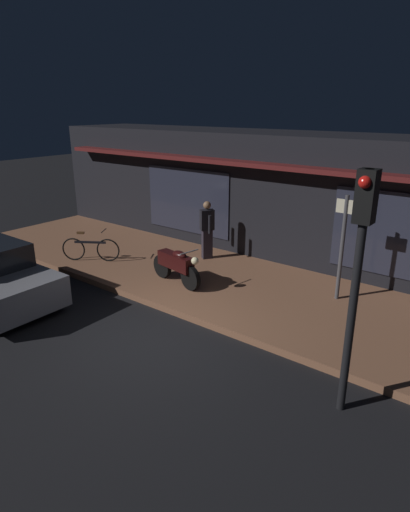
{
  "coord_description": "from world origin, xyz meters",
  "views": [
    {
      "loc": [
        5.52,
        -5.3,
        4.35
      ],
      "look_at": [
        -0.48,
        2.4,
        0.95
      ],
      "focal_mm": 30.5,
      "sensor_mm": 36.0,
      "label": 1
    }
  ],
  "objects_px": {
    "sign_post": "(343,242)",
    "person_photographer": "(207,229)",
    "traffic_light_pole": "(359,254)",
    "motorcycle": "(177,265)",
    "bicycle_parked": "(91,249)"
  },
  "relations": [
    {
      "from": "bicycle_parked",
      "to": "person_photographer",
      "type": "distance_m",
      "value": 3.34
    },
    {
      "from": "person_photographer",
      "to": "traffic_light_pole",
      "type": "height_order",
      "value": "traffic_light_pole"
    },
    {
      "from": "traffic_light_pole",
      "to": "person_photographer",
      "type": "bearing_deg",
      "value": 145.15
    },
    {
      "from": "sign_post",
      "to": "traffic_light_pole",
      "type": "distance_m",
      "value": 3.89
    },
    {
      "from": "bicycle_parked",
      "to": "sign_post",
      "type": "bearing_deg",
      "value": 15.69
    },
    {
      "from": "sign_post",
      "to": "person_photographer",
      "type": "bearing_deg",
      "value": 174.68
    },
    {
      "from": "person_photographer",
      "to": "traffic_light_pole",
      "type": "bearing_deg",
      "value": -34.85
    },
    {
      "from": "bicycle_parked",
      "to": "sign_post",
      "type": "relative_size",
      "value": 0.59
    },
    {
      "from": "motorcycle",
      "to": "sign_post",
      "type": "relative_size",
      "value": 0.71
    },
    {
      "from": "motorcycle",
      "to": "bicycle_parked",
      "type": "height_order",
      "value": "motorcycle"
    },
    {
      "from": "motorcycle",
      "to": "traffic_light_pole",
      "type": "height_order",
      "value": "traffic_light_pole"
    },
    {
      "from": "bicycle_parked",
      "to": "person_photographer",
      "type": "height_order",
      "value": "person_photographer"
    },
    {
      "from": "motorcycle",
      "to": "bicycle_parked",
      "type": "distance_m",
      "value": 3.05
    },
    {
      "from": "person_photographer",
      "to": "motorcycle",
      "type": "bearing_deg",
      "value": -73.75
    },
    {
      "from": "bicycle_parked",
      "to": "traffic_light_pole",
      "type": "relative_size",
      "value": 0.39
    }
  ]
}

